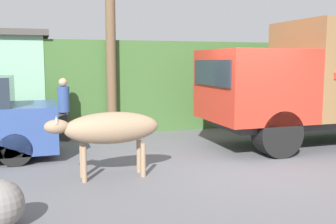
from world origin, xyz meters
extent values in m
plane|color=slate|center=(0.00, 0.00, 0.00)|extent=(60.00, 60.00, 0.00)
cube|color=#426B33|center=(0.00, 7.49, 1.31)|extent=(32.00, 6.83, 2.63)
cube|color=red|center=(0.80, 1.24, 1.50)|extent=(2.12, 2.20, 1.62)
cube|color=#232D38|center=(-0.28, 1.24, 1.79)|extent=(0.04, 1.87, 0.57)
cylinder|color=black|center=(0.90, 0.38, 0.51)|extent=(1.02, 0.48, 1.02)
ellipsoid|color=#9E7F60|center=(-2.74, -0.02, 0.89)|extent=(1.67, 0.56, 0.56)
ellipsoid|color=#9E7F60|center=(-3.68, -0.02, 0.96)|extent=(0.42, 0.24, 0.24)
cone|color=#B7AD93|center=(-3.68, -0.12, 1.08)|extent=(0.06, 0.06, 0.11)
cone|color=#B7AD93|center=(-3.68, 0.07, 1.08)|extent=(0.06, 0.06, 0.11)
cylinder|color=#9E7F60|center=(-3.26, -0.18, 0.30)|extent=(0.09, 0.09, 0.61)
cylinder|color=#9E7F60|center=(-3.26, 0.13, 0.30)|extent=(0.09, 0.09, 0.61)
cylinder|color=#9E7F60|center=(-2.23, -0.18, 0.30)|extent=(0.09, 0.09, 0.61)
cylinder|color=#9E7F60|center=(-2.23, 0.13, 0.30)|extent=(0.09, 0.09, 0.61)
cylinder|color=black|center=(-4.43, 1.36, 0.33)|extent=(0.66, 0.28, 0.66)
cube|color=#38332D|center=(-3.35, 3.55, 0.38)|extent=(0.30, 0.26, 0.75)
cylinder|color=#334C8C|center=(-3.35, 3.55, 1.08)|extent=(0.41, 0.41, 0.66)
sphere|color=tan|center=(-3.35, 3.55, 1.52)|extent=(0.22, 0.22, 0.22)
cylinder|color=brown|center=(-2.05, 3.88, 2.71)|extent=(0.27, 0.27, 5.42)
camera|label=1|loc=(-3.93, -6.80, 2.06)|focal=42.00mm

